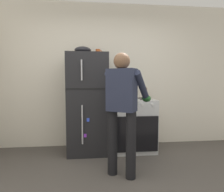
{
  "coord_description": "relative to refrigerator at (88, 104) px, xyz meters",
  "views": [
    {
      "loc": [
        -0.31,
        -1.79,
        1.25
      ],
      "look_at": [
        0.02,
        1.32,
        1.0
      ],
      "focal_mm": 30.83,
      "sensor_mm": 36.0,
      "label": 1
    }
  ],
  "objects": [
    {
      "name": "coffee_mug",
      "position": [
        0.18,
        0.05,
        0.9
      ],
      "size": [
        0.11,
        0.08,
        0.1
      ],
      "color": "#B24C1E",
      "rests_on": "refrigerator"
    },
    {
      "name": "refrigerator",
      "position": [
        0.0,
        0.0,
        0.0
      ],
      "size": [
        0.68,
        0.72,
        1.7
      ],
      "color": "black",
      "rests_on": "ground"
    },
    {
      "name": "person_cook",
      "position": [
        0.47,
        -0.92,
        0.11
      ],
      "size": [
        0.68,
        0.74,
        1.6
      ],
      "color": "black",
      "rests_on": "ground"
    },
    {
      "name": "red_pot",
      "position": [
        0.63,
        -0.05,
        0.13
      ],
      "size": [
        0.34,
        0.24,
        0.1
      ],
      "color": "#236638",
      "rests_on": "stove_range"
    },
    {
      "name": "pepper_mill",
      "position": [
        1.09,
        0.2,
        0.17
      ],
      "size": [
        0.05,
        0.05,
        0.19
      ],
      "primitive_type": "cylinder",
      "color": "brown",
      "rests_on": "stove_range"
    },
    {
      "name": "stove_range",
      "position": [
        0.79,
        -0.01,
        -0.39
      ],
      "size": [
        0.76,
        0.67,
        0.93
      ],
      "color": "silver",
      "rests_on": "ground"
    },
    {
      "name": "kitchen_wall_back",
      "position": [
        0.38,
        0.38,
        0.5
      ],
      "size": [
        6.0,
        0.1,
        2.7
      ],
      "primitive_type": "cube",
      "color": "silver",
      "rests_on": "ground"
    },
    {
      "name": "mixing_bowl",
      "position": [
        -0.08,
        0.0,
        0.91
      ],
      "size": [
        0.28,
        0.28,
        0.13
      ],
      "primitive_type": "ellipsoid",
      "color": "black",
      "rests_on": "refrigerator"
    }
  ]
}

